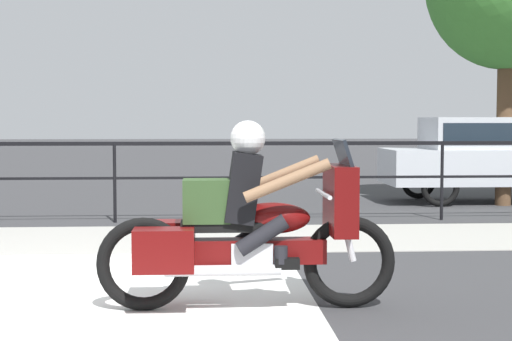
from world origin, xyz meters
The scene contains 6 objects.
ground_plane centered at (0.00, 0.00, 0.00)m, with size 120.00×120.00×0.00m, color #38383A.
sidewalk_band centered at (0.00, 3.40, 0.01)m, with size 44.00×2.40×0.01m, color #A8A59E.
crosswalk_band centered at (0.52, -0.20, 0.00)m, with size 3.66×6.00×0.01m, color silver.
fence_railing centered at (0.00, 5.13, 0.98)m, with size 36.00×0.05×1.24m.
motorcycle centered at (1.74, -0.53, 0.69)m, with size 2.48×0.76×1.57m.
parked_car centered at (6.90, 7.73, 0.93)m, with size 4.37×1.60×1.63m.
Camera 1 is at (1.42, -6.94, 1.56)m, focal length 55.00 mm.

